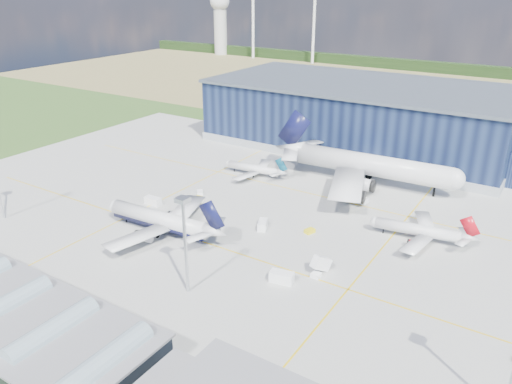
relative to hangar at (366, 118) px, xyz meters
name	(u,v)px	position (x,y,z in m)	size (l,w,h in m)	color
ground	(229,229)	(-2.81, -94.80, -11.62)	(600.00, 600.00, 0.00)	#325520
apron	(249,216)	(-2.81, -84.80, -11.59)	(220.00, 160.00, 0.08)	gray
farmland	(434,93)	(-2.81, 125.20, -11.62)	(600.00, 220.00, 0.01)	#93844F
treeline	(463,69)	(-2.81, 205.20, -7.62)	(600.00, 8.00, 8.00)	black
horizon_dressing	(245,18)	(-194.11, 199.58, 22.58)	(440.20, 18.00, 70.00)	white
hangar	(366,118)	(0.00, 0.00, 0.00)	(145.00, 62.00, 26.10)	#0F1733
glass_concourse	(20,324)	(-9.26, -154.80, -7.93)	(78.00, 23.00, 8.60)	black
light_mast_center	(184,230)	(7.19, -124.80, 3.82)	(2.60, 2.60, 23.00)	silver
airliner_navy	(159,211)	(-17.72, -106.80, -5.08)	(40.11, 39.24, 13.08)	silver
airliner_red	(418,224)	(43.34, -72.80, -6.96)	(28.53, 27.91, 9.30)	silver
airliner_widebody	(373,154)	(18.50, -41.58, -0.68)	(67.06, 65.61, 21.87)	silver
airliner_regional	(253,165)	(-20.14, -55.75, -7.52)	(25.15, 24.60, 8.20)	silver
gse_tug_a	(197,199)	(-22.55, -84.73, -10.90)	(2.09, 3.42, 1.43)	yellow
gse_tug_b	(310,231)	(17.29, -84.80, -11.01)	(1.86, 2.79, 1.21)	yellow
gse_van_a	(153,201)	(-32.60, -93.97, -10.41)	(2.41, 5.51, 2.41)	white
gse_cart_a	(364,201)	(22.34, -57.32, -10.91)	(2.17, 3.25, 1.41)	white
gse_van_b	(263,225)	(4.90, -89.50, -10.46)	(2.32, 5.06, 2.32)	white
gse_tug_c	(397,225)	(36.54, -68.38, -10.92)	(1.98, 3.17, 1.39)	yellow
gse_cart_b	(200,193)	(-25.42, -79.74, -10.99)	(1.93, 2.90, 1.26)	white
gse_van_c	(282,277)	(22.98, -110.21, -10.30)	(2.63, 5.48, 2.63)	white
airstair	(321,267)	(28.75, -101.48, -10.05)	(1.96, 4.90, 3.14)	white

